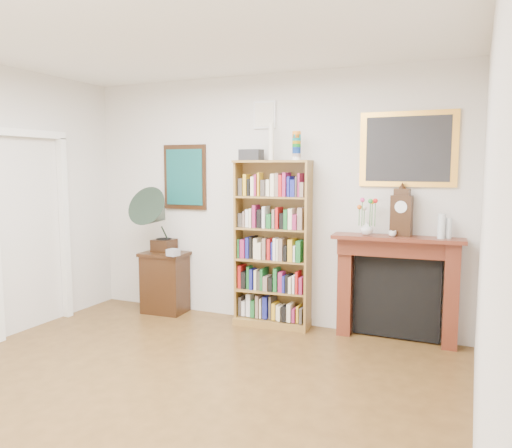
{
  "coord_description": "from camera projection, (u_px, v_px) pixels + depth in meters",
  "views": [
    {
      "loc": [
        2.19,
        -2.73,
        1.77
      ],
      "look_at": [
        0.28,
        1.6,
        1.23
      ],
      "focal_mm": 35.0,
      "sensor_mm": 36.0,
      "label": 1
    }
  ],
  "objects": [
    {
      "name": "room",
      "position": [
        123.0,
        222.0,
        3.4
      ],
      "size": [
        4.51,
        5.01,
        2.81
      ],
      "color": "#4D3417",
      "rests_on": "ground"
    },
    {
      "name": "door_casing",
      "position": [
        31.0,
        215.0,
        5.39
      ],
      "size": [
        0.08,
        1.02,
        2.17
      ],
      "color": "white",
      "rests_on": "left_wall"
    },
    {
      "name": "teal_poster",
      "position": [
        185.0,
        177.0,
        6.05
      ],
      "size": [
        0.58,
        0.04,
        0.78
      ],
      "color": "black",
      "rests_on": "back_wall"
    },
    {
      "name": "small_picture",
      "position": [
        265.0,
        115.0,
        5.55
      ],
      "size": [
        0.26,
        0.04,
        0.3
      ],
      "color": "white",
      "rests_on": "back_wall"
    },
    {
      "name": "gilt_painting",
      "position": [
        408.0,
        149.0,
        4.97
      ],
      "size": [
        0.95,
        0.04,
        0.75
      ],
      "color": "gold",
      "rests_on": "back_wall"
    },
    {
      "name": "bookshelf",
      "position": [
        273.0,
        235.0,
        5.49
      ],
      "size": [
        0.88,
        0.38,
        2.12
      ],
      "rotation": [
        0.0,
        0.0,
        0.1
      ],
      "color": "brown",
      "rests_on": "floor"
    },
    {
      "name": "side_cabinet",
      "position": [
        165.0,
        282.0,
        6.09
      ],
      "size": [
        0.57,
        0.43,
        0.74
      ],
      "primitive_type": "cube",
      "rotation": [
        0.0,
        0.0,
        0.07
      ],
      "color": "black",
      "rests_on": "floor"
    },
    {
      "name": "fireplace",
      "position": [
        397.0,
        279.0,
        5.07
      ],
      "size": [
        1.3,
        0.39,
        1.09
      ],
      "rotation": [
        0.0,
        0.0,
        0.07
      ],
      "color": "#461A10",
      "rests_on": "floor"
    },
    {
      "name": "gramophone",
      "position": [
        157.0,
        216.0,
        5.95
      ],
      "size": [
        0.49,
        0.61,
        0.8
      ],
      "rotation": [
        0.0,
        0.0,
        -0.01
      ],
      "color": "black",
      "rests_on": "side_cabinet"
    },
    {
      "name": "cd_stack",
      "position": [
        173.0,
        252.0,
        5.81
      ],
      "size": [
        0.14,
        0.14,
        0.08
      ],
      "primitive_type": "cube",
      "rotation": [
        0.0,
        0.0,
        -0.18
      ],
      "color": "#B6B7C3",
      "rests_on": "side_cabinet"
    },
    {
      "name": "mantel_clock",
      "position": [
        401.0,
        213.0,
        4.97
      ],
      "size": [
        0.21,
        0.13,
        0.47
      ],
      "rotation": [
        0.0,
        0.0,
        -0.1
      ],
      "color": "black",
      "rests_on": "fireplace"
    },
    {
      "name": "flower_vase",
      "position": [
        367.0,
        228.0,
        5.06
      ],
      "size": [
        0.15,
        0.15,
        0.14
      ],
      "primitive_type": "imported",
      "rotation": [
        0.0,
        0.0,
        -0.17
      ],
      "color": "silver",
      "rests_on": "fireplace"
    },
    {
      "name": "teacup",
      "position": [
        393.0,
        234.0,
        4.95
      ],
      "size": [
        0.1,
        0.1,
        0.06
      ],
      "primitive_type": "imported",
      "rotation": [
        0.0,
        0.0,
        0.33
      ],
      "color": "silver",
      "rests_on": "fireplace"
    },
    {
      "name": "bottle_left",
      "position": [
        441.0,
        226.0,
        4.8
      ],
      "size": [
        0.07,
        0.07,
        0.24
      ],
      "primitive_type": "cylinder",
      "color": "silver",
      "rests_on": "fireplace"
    },
    {
      "name": "bottle_right",
      "position": [
        449.0,
        228.0,
        4.81
      ],
      "size": [
        0.06,
        0.06,
        0.2
      ],
      "primitive_type": "cylinder",
      "color": "silver",
      "rests_on": "fireplace"
    }
  ]
}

